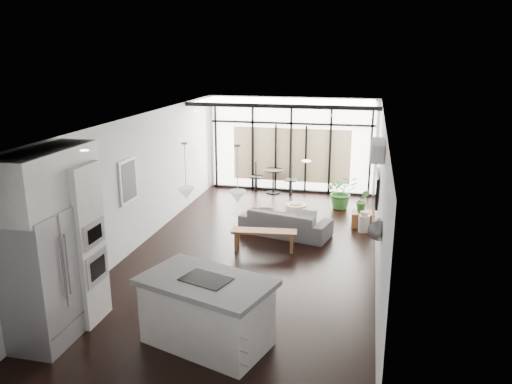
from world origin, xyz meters
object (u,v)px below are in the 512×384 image
at_px(fridge, 41,279).
at_px(sofa, 285,218).
at_px(island, 207,312).
at_px(pouf, 296,212).
at_px(tv, 377,188).
at_px(console_bench, 264,240).
at_px(milk_can, 364,222).

distance_m(fridge, sofa, 5.77).
bearing_deg(island, pouf, 103.67).
xyz_separation_m(fridge, tv, (4.62, 4.85, 0.31)).
height_order(console_bench, milk_can, milk_can).
bearing_deg(console_bench, pouf, 73.36).
distance_m(fridge, pouf, 6.76).
bearing_deg(fridge, tv, 46.40).
height_order(island, pouf, island).
bearing_deg(sofa, tv, -173.65).
xyz_separation_m(sofa, tv, (1.99, -0.26, 0.90)).
bearing_deg(tv, island, -118.06).
xyz_separation_m(milk_can, tv, (0.23, -0.83, 1.05)).
distance_m(console_bench, milk_can, 2.59).
relative_size(pouf, tv, 0.47).
height_order(fridge, milk_can, fridge).
xyz_separation_m(sofa, console_bench, (-0.28, -1.03, -0.18)).
height_order(console_bench, tv, tv).
height_order(island, sofa, island).
bearing_deg(console_bench, tv, 12.07).
xyz_separation_m(island, fridge, (-2.28, -0.47, 0.49)).
height_order(fridge, tv, fridge).
height_order(fridge, console_bench, fridge).
xyz_separation_m(console_bench, pouf, (0.36, 2.07, -0.01)).
distance_m(pouf, milk_can, 1.74).
xyz_separation_m(pouf, milk_can, (1.68, -0.46, 0.04)).
bearing_deg(pouf, tv, -34.22).
relative_size(fridge, pouf, 3.80).
distance_m(sofa, console_bench, 1.08).
bearing_deg(tv, fridge, -133.60).
relative_size(island, fridge, 0.93).
relative_size(pouf, milk_can, 1.05).
relative_size(island, tv, 1.68).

